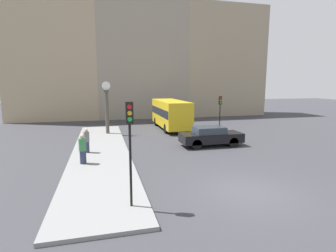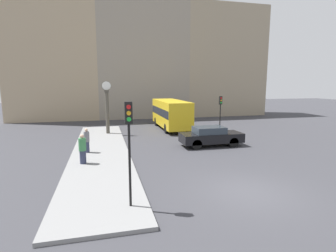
% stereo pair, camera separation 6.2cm
% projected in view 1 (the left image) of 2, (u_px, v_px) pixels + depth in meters
% --- Properties ---
extents(ground_plane, '(120.00, 120.00, 0.00)m').
position_uv_depth(ground_plane, '(249.00, 192.00, 11.07)').
color(ground_plane, '#38383D').
extents(sidewalk_corner, '(3.57, 20.13, 0.15)m').
position_uv_depth(sidewalk_corner, '(101.00, 152.00, 17.30)').
color(sidewalk_corner, gray).
rests_on(sidewalk_corner, ground_plane).
extents(building_row, '(33.99, 5.00, 19.21)m').
position_uv_depth(building_row, '(139.00, 54.00, 34.90)').
color(building_row, tan).
rests_on(building_row, ground_plane).
extents(sedan_car, '(4.51, 1.75, 1.44)m').
position_uv_depth(sedan_car, '(211.00, 136.00, 19.13)').
color(sedan_car, black).
rests_on(sedan_car, ground_plane).
extents(bus_distant, '(2.34, 7.55, 2.85)m').
position_uv_depth(bus_distant, '(170.00, 113.00, 26.37)').
color(bus_distant, gold).
rests_on(bus_distant, ground_plane).
extents(traffic_light_near, '(0.26, 0.24, 3.77)m').
position_uv_depth(traffic_light_near, '(130.00, 133.00, 9.04)').
color(traffic_light_near, black).
rests_on(traffic_light_near, sidewalk_corner).
extents(traffic_light_far, '(0.26, 0.24, 3.39)m').
position_uv_depth(traffic_light_far, '(220.00, 107.00, 24.10)').
color(traffic_light_far, black).
rests_on(traffic_light_far, ground_plane).
extents(street_clock, '(0.82, 0.40, 4.61)m').
position_uv_depth(street_clock, '(107.00, 108.00, 23.01)').
color(street_clock, '#4C473D').
rests_on(street_clock, sidewalk_corner).
extents(pedestrian_grey_jacket, '(0.35, 0.35, 1.56)m').
position_uv_depth(pedestrian_grey_jacket, '(87.00, 141.00, 16.72)').
color(pedestrian_grey_jacket, '#2D334C').
rests_on(pedestrian_grey_jacket, sidewalk_corner).
extents(pedestrian_green_hoodie, '(0.40, 0.40, 1.65)m').
position_uv_depth(pedestrian_green_hoodie, '(83.00, 149.00, 14.38)').
color(pedestrian_green_hoodie, '#2D334C').
rests_on(pedestrian_green_hoodie, sidewalk_corner).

